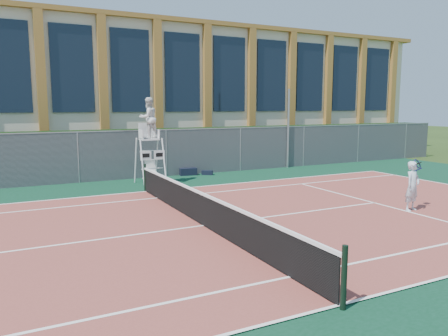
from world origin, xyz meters
name	(u,v)px	position (x,y,z in m)	size (l,w,h in m)	color
ground	(204,227)	(0.00, 0.00, 0.00)	(120.00, 120.00, 0.00)	#233814
apron	(190,218)	(0.00, 1.00, 0.01)	(36.00, 20.00, 0.01)	#0B321C
tennis_court	(204,226)	(0.00, 0.00, 0.02)	(23.77, 10.97, 0.02)	brown
tennis_net	(204,208)	(0.00, 0.00, 0.54)	(0.10, 11.30, 1.10)	black
fence	(124,156)	(0.00, 8.80, 1.10)	(40.00, 0.06, 2.20)	#595E60
hedge	(118,153)	(0.00, 10.00, 1.10)	(40.00, 1.40, 2.20)	black
building	(87,93)	(0.00, 17.95, 4.15)	(45.00, 10.60, 8.22)	beige
steel_pole	(288,129)	(8.87, 8.70, 2.11)	(0.12, 0.12, 4.23)	#9EA0A5
umpire_chair	(148,120)	(0.63, 7.05, 2.72)	(1.04, 1.60, 3.73)	white
plastic_chair	(151,169)	(0.77, 7.37, 0.60)	(0.53, 0.53, 1.00)	silver
sports_bag_near	(188,172)	(3.02, 8.60, 0.18)	(0.82, 0.33, 0.35)	black
sports_bag_far	(207,173)	(3.89, 8.29, 0.12)	(0.53, 0.23, 0.21)	black
tennis_player	(413,186)	(6.61, -1.35, 0.83)	(0.92, 0.66, 1.60)	silver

